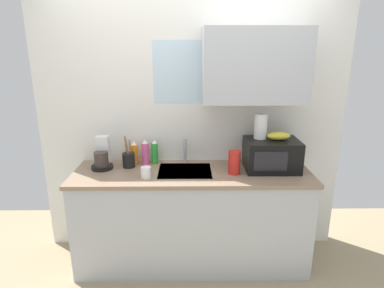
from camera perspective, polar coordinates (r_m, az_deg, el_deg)
kitchen_wall_assembly at (r=3.02m, az=1.89°, el=5.51°), size 2.84×0.42×2.50m
counter_unit at (r=3.04m, az=-0.03°, el=-12.57°), size 2.07×0.63×0.90m
sink_faucet at (r=3.04m, az=-1.22°, el=-1.14°), size 0.03×0.03×0.23m
microwave at (r=2.94m, az=13.72°, el=-1.83°), size 0.46×0.35×0.27m
banana_bunch at (r=2.91m, az=14.91°, el=1.37°), size 0.20×0.11×0.07m
paper_towel_roll at (r=2.90m, az=11.90°, el=3.07°), size 0.11×0.11×0.22m
coffee_maker at (r=3.01m, az=-15.39°, el=-2.11°), size 0.19×0.21×0.28m
dish_soap_bottle_green at (r=3.03m, az=-6.53°, el=-1.43°), size 0.06×0.06×0.23m
dish_soap_bottle_pink at (r=3.02m, az=-8.15°, el=-1.48°), size 0.07×0.07×0.24m
dish_soap_bottle_orange at (r=3.06m, az=-10.07°, el=-1.55°), size 0.07×0.07×0.22m
cereal_canister at (r=2.79m, az=7.39°, el=-3.19°), size 0.10×0.10×0.20m
mug_white at (r=2.72m, az=-8.05°, el=-4.96°), size 0.08×0.08×0.09m
utensil_crock at (r=2.99m, az=-11.01°, el=-2.68°), size 0.11×0.11×0.29m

